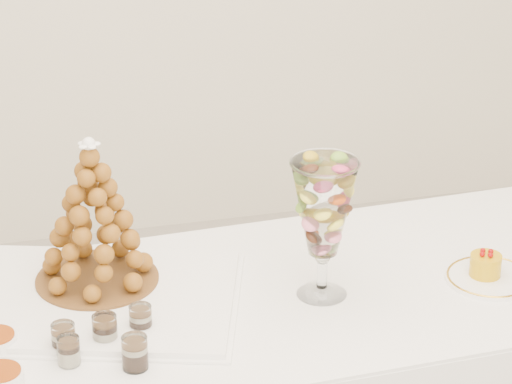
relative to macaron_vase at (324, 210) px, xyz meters
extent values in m
cube|color=white|center=(-0.18, 0.02, -0.22)|extent=(1.91, 0.85, 0.01)
cube|color=white|center=(-0.52, 0.09, -0.21)|extent=(0.74, 0.64, 0.02)
cylinder|color=white|center=(0.00, 0.00, -0.21)|extent=(0.12, 0.12, 0.02)
cylinder|color=white|center=(0.00, 0.00, -0.16)|extent=(0.03, 0.03, 0.08)
sphere|color=white|center=(0.00, 0.00, -0.12)|extent=(0.04, 0.04, 0.04)
cylinder|color=white|center=(0.41, -0.04, -0.21)|extent=(0.21, 0.21, 0.01)
cylinder|color=white|center=(-0.62, -0.11, -0.18)|extent=(0.06, 0.06, 0.07)
cylinder|color=white|center=(-0.52, -0.10, -0.18)|extent=(0.07, 0.07, 0.07)
cylinder|color=white|center=(-0.44, -0.07, -0.19)|extent=(0.07, 0.07, 0.07)
cylinder|color=white|center=(-0.61, -0.15, -0.19)|extent=(0.05, 0.05, 0.07)
cylinder|color=white|center=(-0.48, -0.20, -0.18)|extent=(0.07, 0.07, 0.08)
cylinder|color=white|center=(-0.76, -0.20, -0.20)|extent=(0.10, 0.10, 0.03)
cylinder|color=brown|center=(-0.51, 0.16, -0.20)|extent=(0.29, 0.29, 0.01)
cone|color=brown|center=(-0.51, 0.16, -0.02)|extent=(0.27, 0.27, 0.35)
sphere|color=white|center=(-0.51, 0.16, 0.15)|extent=(0.04, 0.04, 0.04)
cylinder|color=#CF9B09|center=(0.40, -0.03, -0.18)|extent=(0.08, 0.08, 0.05)
sphere|color=#940705|center=(0.42, -0.02, -0.15)|extent=(0.01, 0.01, 0.01)
sphere|color=#940705|center=(0.40, -0.01, -0.15)|extent=(0.01, 0.01, 0.01)
sphere|color=#940705|center=(0.39, -0.03, -0.15)|extent=(0.01, 0.01, 0.01)
sphere|color=#940705|center=(0.41, -0.04, -0.15)|extent=(0.01, 0.01, 0.01)
camera|label=1|loc=(-0.76, -2.37, 1.21)|focal=85.00mm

